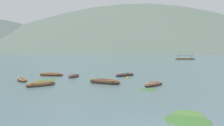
# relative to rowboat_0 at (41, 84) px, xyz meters

# --- Properties ---
(ground_plane) EXTENTS (6000.00, 6000.00, 0.00)m
(ground_plane) POSITION_rel_rowboat_0_xyz_m (7.90, 1484.88, -0.20)
(ground_plane) COLOR #476066
(mountain_1) EXTENTS (2268.45, 2268.45, 519.91)m
(mountain_1) POSITION_rel_rowboat_0_xyz_m (-678.51, 1772.83, 259.76)
(mountain_1) COLOR #4C5B56
(mountain_1) RESTS_ON ground
(mountain_2) EXTENTS (2072.31, 2072.31, 482.07)m
(mountain_2) POSITION_rel_rowboat_0_xyz_m (229.32, 1550.01, 240.84)
(mountain_2) COLOR #56665B
(mountain_2) RESTS_ON ground
(rowboat_0) EXTENTS (3.21, 3.08, 0.64)m
(rowboat_0) POSITION_rel_rowboat_0_xyz_m (0.00, 0.00, 0.00)
(rowboat_0) COLOR brown
(rowboat_0) RESTS_ON ground
(rowboat_1) EXTENTS (3.62, 3.33, 0.53)m
(rowboat_1) POSITION_rel_rowboat_0_xyz_m (9.83, 10.11, -0.03)
(rowboat_1) COLOR #2D2826
(rowboat_1) RESTS_ON ground
(rowboat_2) EXTENTS (3.98, 3.32, 0.69)m
(rowboat_2) POSITION_rel_rowboat_0_xyz_m (6.55, 1.60, 0.01)
(rowboat_2) COLOR #4C3323
(rowboat_2) RESTS_ON ground
(rowboat_3) EXTENTS (1.79, 3.42, 0.57)m
(rowboat_3) POSITION_rel_rowboat_0_xyz_m (2.47, 8.91, -0.02)
(rowboat_3) COLOR #4C3323
(rowboat_3) RESTS_ON ground
(rowboat_4) EXTENTS (3.95, 2.02, 0.63)m
(rowboat_4) POSITION_rel_rowboat_0_xyz_m (-1.04, 10.94, -0.00)
(rowboat_4) COLOR brown
(rowboat_4) RESTS_ON ground
(rowboat_5) EXTENTS (3.02, 3.27, 0.50)m
(rowboat_5) POSITION_rel_rowboat_0_xyz_m (11.59, -0.43, -0.04)
(rowboat_5) COLOR brown
(rowboat_5) RESTS_ON ground
(rowboat_6) EXTENTS (2.51, 3.96, 0.47)m
(rowboat_6) POSITION_rel_rowboat_0_xyz_m (-3.42, 4.82, -0.05)
(rowboat_6) COLOR brown
(rowboat_6) RESTS_ON ground
(ferry_0) EXTENTS (9.24, 3.93, 2.54)m
(ferry_0) POSITION_rel_rowboat_0_xyz_m (52.02, 98.05, 0.25)
(ferry_0) COLOR brown
(ferry_0) RESTS_ON ground
(mooring_buoy) EXTENTS (0.38, 0.38, 0.99)m
(mooring_buoy) POSITION_rel_rowboat_0_xyz_m (9.79, 6.60, -0.10)
(mooring_buoy) COLOR yellow
(mooring_buoy) RESTS_ON ground
(weed_patch_0) EXTENTS (1.65, 1.53, 0.14)m
(weed_patch_0) POSITION_rel_rowboat_0_xyz_m (10.44, -3.20, -0.20)
(weed_patch_0) COLOR #38662D
(weed_patch_0) RESTS_ON ground
(weed_patch_1) EXTENTS (2.59, 2.90, 0.14)m
(weed_patch_1) POSITION_rel_rowboat_0_xyz_m (10.24, -13.15, -0.20)
(weed_patch_1) COLOR #38662D
(weed_patch_1) RESTS_ON ground
(weed_patch_2) EXTENTS (1.75, 2.15, 0.14)m
(weed_patch_2) POSITION_rel_rowboat_0_xyz_m (10.72, -12.00, -0.20)
(weed_patch_2) COLOR #477033
(weed_patch_2) RESTS_ON ground
(weed_patch_3) EXTENTS (3.55, 3.61, 0.14)m
(weed_patch_3) POSITION_rel_rowboat_0_xyz_m (-0.48, 5.30, -0.20)
(weed_patch_3) COLOR #38662D
(weed_patch_3) RESTS_ON ground
(weed_patch_4) EXTENTS (2.68, 3.00, 0.14)m
(weed_patch_4) POSITION_rel_rowboat_0_xyz_m (-0.63, 2.90, -0.20)
(weed_patch_4) COLOR #477033
(weed_patch_4) RESTS_ON ground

